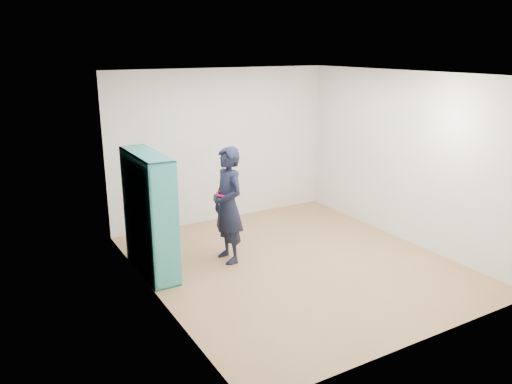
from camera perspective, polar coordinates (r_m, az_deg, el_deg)
floor at (r=7.11m, az=4.48°, el=-8.11°), size 4.50×4.50×0.00m
ceiling at (r=6.49m, az=5.00°, el=13.29°), size 4.50×4.50×0.00m
wall_left at (r=5.81m, az=-11.71°, el=-0.37°), size 0.02×4.50×2.60m
wall_right at (r=7.97m, az=16.67°, el=3.78°), size 0.02×4.50×2.60m
wall_back at (r=8.58m, az=-3.88°, el=5.29°), size 4.00×0.02×2.60m
wall_front at (r=5.08m, az=19.32°, el=-3.41°), size 4.00×0.02×2.60m
bookshelf at (r=6.71m, az=-12.27°, el=-2.66°), size 0.36×1.22×1.63m
person at (r=6.91m, az=-3.21°, el=-1.50°), size 0.40×0.61×1.64m
smartphone at (r=6.89m, az=-4.71°, el=-0.66°), size 0.03×0.08×0.12m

